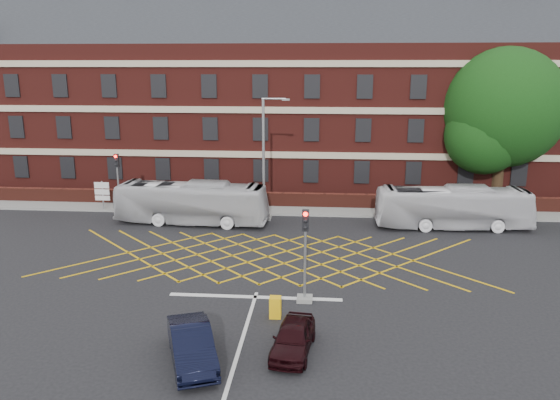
# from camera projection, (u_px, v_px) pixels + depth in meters

# --- Properties ---
(ground) EXTENTS (120.00, 120.00, 0.00)m
(ground) POSITION_uv_depth(u_px,v_px,m) (264.00, 270.00, 28.51)
(ground) COLOR black
(ground) RESTS_ON ground
(victorian_building) EXTENTS (51.00, 12.17, 20.40)m
(victorian_building) POSITION_uv_depth(u_px,v_px,m) (294.00, 95.00, 47.88)
(victorian_building) COLOR #511914
(victorian_building) RESTS_ON ground
(boundary_wall) EXTENTS (56.00, 0.50, 1.10)m
(boundary_wall) POSITION_uv_depth(u_px,v_px,m) (283.00, 200.00, 40.95)
(boundary_wall) COLOR #4D1C14
(boundary_wall) RESTS_ON ground
(far_pavement) EXTENTS (60.00, 3.00, 0.12)m
(far_pavement) POSITION_uv_depth(u_px,v_px,m) (282.00, 210.00, 40.11)
(far_pavement) COLOR slate
(far_pavement) RESTS_ON ground
(box_junction_hatching) EXTENTS (8.22, 8.22, 0.02)m
(box_junction_hatching) POSITION_uv_depth(u_px,v_px,m) (268.00, 256.00, 30.45)
(box_junction_hatching) COLOR #CC990C
(box_junction_hatching) RESTS_ON ground
(stop_line) EXTENTS (8.00, 0.30, 0.02)m
(stop_line) POSITION_uv_depth(u_px,v_px,m) (255.00, 297.00, 25.13)
(stop_line) COLOR silver
(stop_line) RESTS_ON ground
(centre_line) EXTENTS (0.15, 14.00, 0.02)m
(centre_line) POSITION_uv_depth(u_px,v_px,m) (231.00, 374.00, 18.84)
(centre_line) COLOR silver
(centre_line) RESTS_ON ground
(bus_left) EXTENTS (10.37, 3.12, 2.85)m
(bus_left) POSITION_uv_depth(u_px,v_px,m) (192.00, 203.00, 36.53)
(bus_left) COLOR #BCBCC0
(bus_left) RESTS_ON ground
(bus_right) EXTENTS (10.03, 2.70, 2.77)m
(bus_right) POSITION_uv_depth(u_px,v_px,m) (453.00, 207.00, 35.49)
(bus_right) COLOR silver
(bus_right) RESTS_ON ground
(car_navy) EXTENTS (2.79, 4.34, 1.35)m
(car_navy) POSITION_uv_depth(u_px,v_px,m) (192.00, 345.00, 19.50)
(car_navy) COLOR black
(car_navy) RESTS_ON ground
(car_maroon) EXTENTS (1.78, 3.57, 1.17)m
(car_maroon) POSITION_uv_depth(u_px,v_px,m) (293.00, 338.00, 20.20)
(car_maroon) COLOR black
(car_maroon) RESTS_ON ground
(deciduous_tree) EXTENTS (9.02, 9.02, 11.79)m
(deciduous_tree) POSITION_uv_depth(u_px,v_px,m) (503.00, 116.00, 41.15)
(deciduous_tree) COLOR black
(deciduous_tree) RESTS_ON ground
(traffic_light_near) EXTENTS (0.70, 0.70, 4.27)m
(traffic_light_near) POSITION_uv_depth(u_px,v_px,m) (305.00, 264.00, 24.31)
(traffic_light_near) COLOR slate
(traffic_light_near) RESTS_ON ground
(traffic_light_far) EXTENTS (0.70, 0.70, 4.27)m
(traffic_light_far) POSITION_uv_depth(u_px,v_px,m) (119.00, 189.00, 39.21)
(traffic_light_far) COLOR slate
(traffic_light_far) RESTS_ON ground
(street_lamp) EXTENTS (2.25, 1.00, 8.30)m
(street_lamp) POSITION_uv_depth(u_px,v_px,m) (265.00, 179.00, 37.26)
(street_lamp) COLOR slate
(street_lamp) RESTS_ON ground
(direction_signs) EXTENTS (1.10, 0.16, 2.20)m
(direction_signs) POSITION_uv_depth(u_px,v_px,m) (102.00, 192.00, 39.78)
(direction_signs) COLOR gray
(direction_signs) RESTS_ON ground
(utility_cabinet) EXTENTS (0.48, 0.44, 0.92)m
(utility_cabinet) POSITION_uv_depth(u_px,v_px,m) (275.00, 307.00, 23.02)
(utility_cabinet) COLOR #EBB10D
(utility_cabinet) RESTS_ON ground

